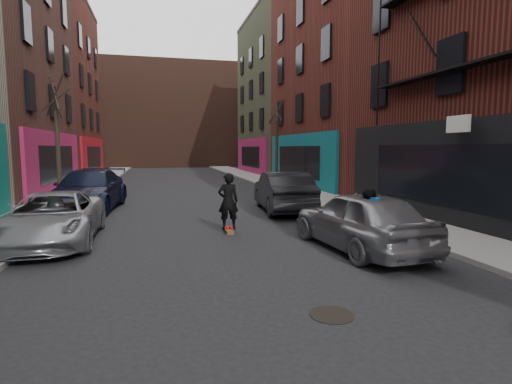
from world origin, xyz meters
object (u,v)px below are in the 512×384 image
parked_right_end (283,192)px  skateboard (228,231)px  skateboarder (228,201)px  manhole (332,315)px  parked_left_end (89,190)px  pedestrian (367,223)px  parked_left_far (53,218)px  tree_right_far (277,134)px  parked_right_far (360,220)px  tree_left_far (57,131)px

parked_right_end → skateboard: size_ratio=6.17×
skateboarder → manhole: size_ratio=2.48×
parked_left_end → pedestrian: bearing=-45.2°
parked_left_far → pedestrian: 8.28m
tree_right_far → skateboard: tree_right_far is taller
parked_left_end → parked_right_far: (7.74, -8.61, -0.06)m
parked_left_far → parked_right_far: 8.21m
tree_left_far → pedestrian: size_ratio=3.99×
tree_right_far → skateboarder: (-5.87, -14.29, -2.56)m
parked_right_end → pedestrian: (-0.20, -7.10, 0.01)m
tree_left_far → parked_left_end: size_ratio=1.13×
tree_left_far → parked_right_far: tree_left_far is taller
skateboarder → parked_right_far: bearing=134.6°
parked_left_far → parked_right_far: bearing=-20.1°
parked_left_far → skateboard: bearing=1.5°
tree_right_far → pedestrian: (-3.20, -17.90, -2.71)m
parked_left_end → manhole: parked_left_end is taller
tree_left_far → parked_left_end: (1.66, -2.58, -2.54)m
tree_left_far → manhole: (7.03, -14.73, -3.37)m
parked_right_end → pedestrian: pedestrian is taller
parked_right_end → skateboarder: size_ratio=2.84×
tree_left_far → skateboarder: size_ratio=3.74×
tree_left_far → parked_left_far: bearing=-79.1°
parked_right_far → pedestrian: pedestrian is taller
parked_right_far → parked_right_end: 6.39m
skateboard → skateboarder: (0.00, 0.00, 0.92)m
tree_left_far → manhole: 16.67m
parked_right_far → skateboard: bearing=-49.7°
parked_right_far → parked_left_far: bearing=-23.5°
parked_right_far → skateboard: parked_right_far is taller
parked_left_end → parked_right_end: parked_left_end is taller
manhole → parked_right_far: bearing=56.2°
parked_left_end → pedestrian: size_ratio=3.54×
manhole → parked_left_far: bearing=130.9°
parked_left_end → tree_left_far: bearing=128.5°
skateboarder → pedestrian: skateboarder is taller
tree_right_far → parked_left_far: bearing=-126.5°
parked_left_end → parked_left_far: bearing=-84.3°
tree_left_far → pedestrian: (9.20, -11.90, -2.56)m
parked_right_far → skateboarder: size_ratio=2.62×
parked_left_far → skateboard: 4.93m
skateboard → manhole: (0.50, -6.44, -0.04)m
skateboard → pedestrian: size_ratio=0.49×
parked_left_end → parked_right_far: bearing=-42.2°
skateboarder → manhole: bearing=94.3°
skateboard → skateboarder: size_ratio=0.46×
parked_left_end → parked_right_far: 11.58m
parked_right_far → skateboarder: bearing=-49.7°
tree_right_far → parked_left_far: (-10.76, -14.51, -2.84)m
parked_left_end → tree_right_far: bearing=44.4°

